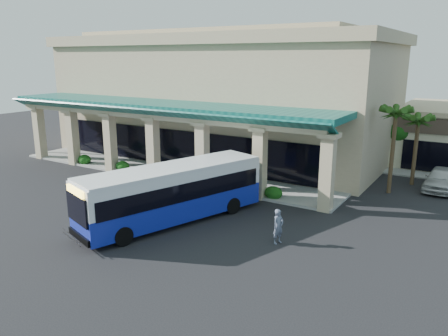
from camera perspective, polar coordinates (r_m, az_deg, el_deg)
The scene contains 10 objects.
ground at distance 25.48m, azimuth -3.88°, elevation -6.54°, with size 110.00×110.00×0.00m, color black.
main_building at distance 41.71m, azimuth -0.09°, elevation 9.65°, with size 30.80×14.80×11.35m, color tan, non-canonical shape.
arcade at distance 34.67m, azimuth -8.17°, elevation 3.85°, with size 30.00×6.20×5.70m, color #0C4D48, non-canonical shape.
palm_0 at distance 31.31m, azimuth 21.21°, elevation 2.74°, with size 2.40×2.40×6.60m, color #1C3F10, non-canonical shape.
palm_1 at distance 34.14m, azimuth 23.77°, elevation 2.70°, with size 2.40×2.40×5.80m, color #1C3F10, non-canonical shape.
palm_2 at distance 45.08m, azimuth -22.81°, elevation 5.59°, with size 2.40×2.40×6.20m, color #1C3F10, non-canonical shape.
broadleaf_tree at distance 39.39m, azimuth 21.93°, elevation 3.54°, with size 2.60×2.60×4.81m, color #13430F, non-canonical shape.
transit_bus at distance 24.61m, azimuth -6.64°, elevation -3.41°, with size 2.67×11.48×3.21m, color #1726A4, non-canonical shape.
pedestrian at distance 22.01m, azimuth 7.10°, elevation -7.58°, with size 0.65×0.42×1.77m, color slate.
car_silver at distance 34.04m, azimuth 26.48°, elevation -1.28°, with size 1.87×4.65×1.59m, color #BDBDBD.
Camera 1 is at (13.99, -19.28, 9.04)m, focal length 35.00 mm.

